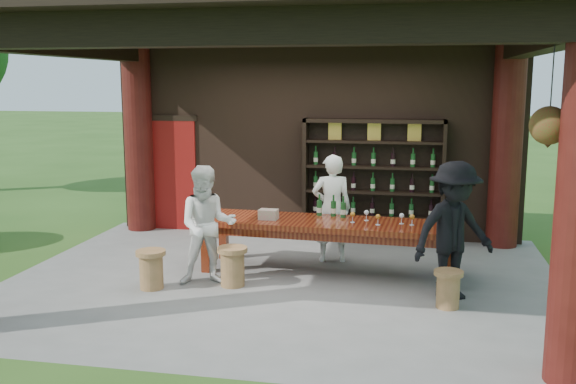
% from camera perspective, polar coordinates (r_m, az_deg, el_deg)
% --- Properties ---
extents(ground, '(90.00, 90.00, 0.00)m').
position_cam_1_polar(ground, '(8.77, -0.51, -7.87)').
color(ground, '#2D5119').
rests_on(ground, ground).
extents(pavilion, '(7.50, 6.00, 3.60)m').
position_cam_1_polar(pavilion, '(8.79, -0.05, 6.34)').
color(pavilion, slate).
rests_on(pavilion, ground).
extents(wine_shelf, '(2.33, 0.35, 2.05)m').
position_cam_1_polar(wine_shelf, '(10.78, 7.55, 1.02)').
color(wine_shelf, black).
rests_on(wine_shelf, ground).
extents(tasting_table, '(3.64, 1.11, 0.75)m').
position_cam_1_polar(tasting_table, '(8.96, 3.62, -3.28)').
color(tasting_table, '#54160C').
rests_on(tasting_table, ground).
extents(stool_near_left, '(0.40, 0.40, 0.52)m').
position_cam_1_polar(stool_near_left, '(8.50, -4.95, -6.52)').
color(stool_near_left, brown).
rests_on(stool_near_left, ground).
extents(stool_near_right, '(0.35, 0.35, 0.46)m').
position_cam_1_polar(stool_near_right, '(7.92, 14.04, -8.29)').
color(stool_near_right, brown).
rests_on(stool_near_right, ground).
extents(stool_far_left, '(0.39, 0.39, 0.51)m').
position_cam_1_polar(stool_far_left, '(8.55, -12.06, -6.66)').
color(stool_far_left, brown).
rests_on(stool_far_left, ground).
extents(host, '(0.66, 0.51, 1.61)m').
position_cam_1_polar(host, '(9.53, 3.90, -1.46)').
color(host, white).
rests_on(host, ground).
extents(guest_woman, '(0.91, 0.80, 1.58)m').
position_cam_1_polar(guest_woman, '(8.51, -7.19, -2.96)').
color(guest_woman, white).
rests_on(guest_woman, ground).
extents(guest_man, '(1.28, 1.13, 1.72)m').
position_cam_1_polar(guest_man, '(8.09, 14.52, -3.39)').
color(guest_man, black).
rests_on(guest_man, ground).
extents(table_bottles, '(0.43, 0.16, 0.31)m').
position_cam_1_polar(table_bottles, '(9.20, 3.93, -1.22)').
color(table_bottles, '#194C1E').
rests_on(table_bottles, tasting_table).
extents(table_glasses, '(0.87, 0.31, 0.15)m').
position_cam_1_polar(table_glasses, '(8.83, 8.35, -2.30)').
color(table_glasses, silver).
rests_on(table_glasses, tasting_table).
extents(napkin_basket, '(0.27, 0.19, 0.14)m').
position_cam_1_polar(napkin_basket, '(9.00, -1.75, -2.00)').
color(napkin_basket, '#BF6672').
rests_on(napkin_basket, tasting_table).
extents(shrubs, '(14.85, 8.05, 1.36)m').
position_cam_1_polar(shrubs, '(9.63, 17.04, -3.32)').
color(shrubs, '#194C14').
rests_on(shrubs, ground).
extents(trees, '(22.91, 10.52, 4.80)m').
position_cam_1_polar(trees, '(10.43, 20.56, 13.08)').
color(trees, '#3F2819').
rests_on(trees, ground).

